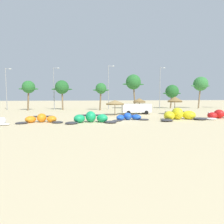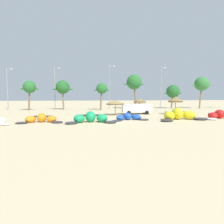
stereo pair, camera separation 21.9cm
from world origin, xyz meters
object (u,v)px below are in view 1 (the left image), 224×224
at_px(kite_left_of_center, 91,118).
at_px(palm_left_of_gap, 101,89).
at_px(palm_center_right, 172,92).
at_px(parked_van, 136,108).
at_px(lamppost_east, 160,86).
at_px(palm_leftmost, 29,87).
at_px(palm_left, 62,87).
at_px(lamppost_west, 7,87).
at_px(lamppost_west_center, 54,86).
at_px(kite_center, 128,117).
at_px(beach_umbrella_near_palms, 175,99).
at_px(kite_right, 221,115).
at_px(palm_right_of_gap, 201,84).
at_px(kite_left, 41,119).
at_px(kite_right_of_center, 179,115).
at_px(beach_umbrella_near_van, 115,102).
at_px(beach_umbrella_middle, 139,100).
at_px(palm_center_left, 133,82).
at_px(lamppost_east_center, 109,85).

height_order(kite_left_of_center, palm_left_of_gap, palm_left_of_gap).
height_order(palm_left_of_gap, palm_center_right, palm_center_right).
relative_size(parked_van, lamppost_east, 0.50).
xyz_separation_m(palm_leftmost, palm_left, (7.24, 0.84, 0.08)).
bearing_deg(lamppost_west, lamppost_west_center, -3.60).
height_order(kite_left_of_center, lamppost_west, lamppost_west).
height_order(kite_center, beach_umbrella_near_palms, beach_umbrella_near_palms).
bearing_deg(kite_center, kite_right, -2.59).
relative_size(palm_left_of_gap, palm_right_of_gap, 0.74).
xyz_separation_m(kite_left, kite_right, (24.63, -0.09, 0.07)).
bearing_deg(kite_right, palm_center_right, 79.11).
relative_size(kite_right_of_center, palm_leftmost, 1.08).
height_order(beach_umbrella_near_van, beach_umbrella_near_palms, beach_umbrella_near_palms).
relative_size(palm_left_of_gap, lamppost_west_center, 0.62).
bearing_deg(beach_umbrella_near_van, palm_center_right, 40.39).
distance_m(kite_center, beach_umbrella_middle, 9.75).
xyz_separation_m(kite_right, beach_umbrella_near_palms, (-3.55, 6.69, 2.17)).
height_order(kite_right_of_center, kite_right, kite_right_of_center).
relative_size(palm_left_of_gap, palm_center_right, 1.00).
xyz_separation_m(kite_right, palm_left_of_gap, (-15.05, 19.38, 4.43)).
height_order(palm_center_left, lamppost_east_center, lamppost_east_center).
xyz_separation_m(kite_right_of_center, palm_center_left, (0.18, 22.67, 6.15)).
bearing_deg(kite_left_of_center, kite_right_of_center, 3.32).
relative_size(kite_left, lamppost_east, 0.54).
relative_size(palm_left, palm_right_of_gap, 0.83).
relative_size(beach_umbrella_middle, palm_leftmost, 0.42).
xyz_separation_m(palm_leftmost, lamppost_west, (-5.58, 2.85, 0.17)).
height_order(kite_left_of_center, kite_right_of_center, kite_right_of_center).
relative_size(kite_left_of_center, lamppost_west_center, 0.63).
distance_m(beach_umbrella_middle, palm_left, 20.05).
height_order(palm_left, lamppost_east_center, lamppost_east_center).
bearing_deg(beach_umbrella_near_van, lamppost_west, 142.92).
bearing_deg(lamppost_west, beach_umbrella_near_van, -37.08).
bearing_deg(lamppost_west_center, palm_right_of_gap, -2.91).
bearing_deg(palm_leftmost, kite_center, -49.74).
distance_m(kite_left, beach_umbrella_middle, 17.95).
distance_m(kite_left_of_center, parked_van, 13.02).
distance_m(kite_left_of_center, lamppost_east_center, 25.06).
bearing_deg(beach_umbrella_middle, palm_left, 138.10).
bearing_deg(parked_van, kite_center, -113.31).
height_order(palm_left_of_gap, lamppost_east_center, lamppost_east_center).
height_order(kite_center, lamppost_east_center, lamppost_east_center).
distance_m(kite_right, lamppost_west, 44.44).
bearing_deg(palm_left_of_gap, parked_van, -64.68).
distance_m(lamppost_west_center, lamppost_east, 26.59).
height_order(kite_center, lamppost_west, lamppost_west).
bearing_deg(palm_right_of_gap, kite_right_of_center, -130.14).
height_order(palm_center_right, lamppost_east_center, lamppost_east_center).
xyz_separation_m(kite_left, beach_umbrella_near_van, (10.50, 7.13, 1.76)).
bearing_deg(palm_left, kite_right_of_center, -52.51).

